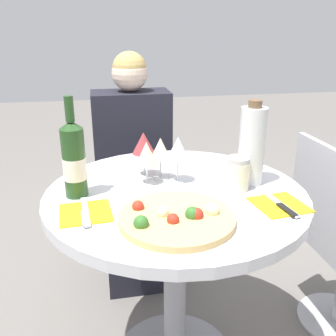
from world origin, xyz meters
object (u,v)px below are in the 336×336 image
Objects in this scene: dining_table at (175,235)px; seated_diner at (135,183)px; wine_bottle at (74,160)px; pizza_large at (177,218)px; tall_carafe at (252,145)px; chair_behind_diner at (133,188)px.

seated_diner is at bearing 96.37° from dining_table.
dining_table is 2.70× the size of wine_bottle.
seated_diner is 0.78m from wine_bottle.
wine_bottle is at bearing 140.26° from pizza_large.
wine_bottle reaches higher than pizza_large.
tall_carafe is (0.27, 0.02, 0.31)m from dining_table.
chair_behind_diner is at bearing 113.49° from tall_carafe.
chair_behind_diner is 2.59× the size of pizza_large.
dining_table is 0.83m from chair_behind_diner.
seated_diner is 3.60× the size of wine_bottle.
seated_diner reaches higher than wine_bottle.
wine_bottle is at bearing 68.85° from seated_diner.
tall_carafe reaches higher than dining_table.
seated_diner reaches higher than pizza_large.
tall_carafe is at bearing 4.36° from dining_table.
tall_carafe is at bearing 117.95° from seated_diner.
tall_carafe is (0.31, 0.23, 0.12)m from pizza_large.
wine_bottle reaches higher than tall_carafe.
pizza_large is (-0.04, -0.21, 0.18)m from dining_table.
chair_behind_diner is at bearing 91.86° from pizza_large.
pizza_large is (0.03, -1.02, 0.35)m from chair_behind_diner.
tall_carafe is at bearing -0.37° from wine_bottle.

